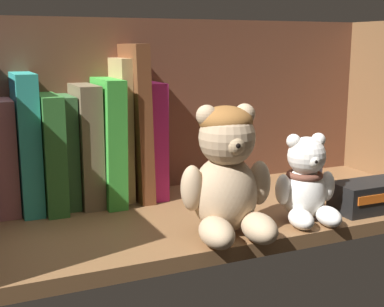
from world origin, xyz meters
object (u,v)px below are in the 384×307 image
book_8 (120,129)px  book_2 (3,156)px  book_7 (105,140)px  teddy_bear_larger (227,174)px  teddy_bear_smaller (306,184)px  small_product_box (369,196)px  book_3 (25,142)px  book_4 (48,151)px  pillar_candle (308,168)px  book_6 (84,144)px  book_5 (66,150)px  book_10 (149,139)px  book_9 (133,122)px

book_8 → book_2: bearing=180.0°
book_7 → teddy_bear_larger: size_ratio=1.14×
teddy_bear_larger → teddy_bear_smaller: size_ratio=1.37×
book_7 → small_product_box: (34.64, -22.47, -7.58)cm
book_3 → small_product_box: bearing=-25.6°
book_4 → pillar_candle: bearing=-14.7°
teddy_bear_larger → book_3: bearing=135.0°
book_4 → book_6: (5.62, 0.00, 0.62)cm
book_2 → pillar_candle: bearing=-12.7°
book_5 → book_8: bearing=0.0°
book_2 → book_6: book_6 is taller
book_8 → small_product_box: (32.07, -22.47, -9.10)cm
book_6 → book_10: (10.77, 0.00, 0.02)cm
teddy_bear_smaller → book_9: bearing=129.2°
book_7 → book_8: book_8 is taller
book_7 → teddy_bear_smaller: 32.34cm
book_3 → book_5: 6.25cm
book_4 → pillar_candle: size_ratio=2.03×
book_10 → small_product_box: size_ratio=1.66×
book_9 → book_7: bearing=180.0°
book_5 → book_7: 6.33cm
book_4 → teddy_bear_smaller: bearing=-34.9°
book_3 → book_7: size_ratio=1.06×
book_4 → book_7: bearing=0.0°
book_4 → small_product_box: 49.49cm
book_6 → book_8: size_ratio=0.83×
book_6 → book_9: (8.11, 0.00, 3.04)cm
book_2 → book_4: bearing=0.0°
book_7 → book_5: bearing=180.0°
book_5 → teddy_bear_smaller: 36.89cm
book_9 → teddy_bear_larger: bearing=-76.3°
book_6 → book_7: size_ratio=0.96×
book_2 → book_9: (20.32, 0.00, 3.93)cm
book_5 → book_3: bearing=180.0°
book_3 → book_2: bearing=180.0°
book_4 → teddy_bear_larger: size_ratio=1.02×
book_6 → book_7: book_7 is taller
book_7 → small_product_box: 41.98cm
teddy_bear_smaller → book_4: bearing=145.1°
book_10 → teddy_bear_smaller: book_10 is taller
book_2 → book_3: (3.35, 0.00, 1.87)cm
teddy_bear_larger → small_product_box: bearing=-0.1°
book_6 → small_product_box: book_6 is taller
book_4 → book_8: bearing=0.0°
book_3 → pillar_candle: (44.08, -10.69, -6.05)cm
book_5 → small_product_box: 47.06cm
book_6 → book_4: bearing=180.0°
book_7 → book_4: bearing=180.0°
book_3 → teddy_bear_smaller: 41.97cm
book_3 → teddy_bear_larger: book_3 is taller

